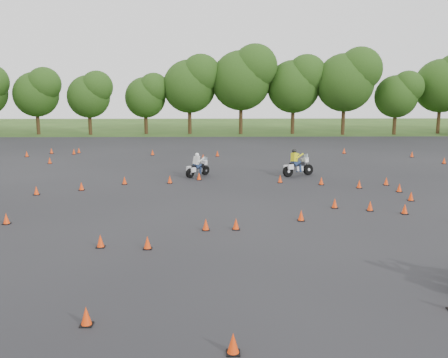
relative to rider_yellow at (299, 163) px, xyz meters
The scene contains 6 objects.
ground 12.46m from the rider_yellow, 113.41° to the right, with size 140.00×140.00×0.00m, color #2D5119.
asphalt_pad 7.37m from the rider_yellow, 132.41° to the right, with size 62.00×62.00×0.00m, color black.
treeline 24.04m from the rider_yellow, 96.63° to the left, with size 87.32×32.26×11.10m.
traffic_cones 7.88m from the rider_yellow, 135.72° to the right, with size 36.22×33.42×0.45m.
rider_yellow is the anchor object (origin of this frame).
rider_white 6.49m from the rider_yellow, behind, with size 2.00×0.61×1.54m, color beige, non-canonical shape.
Camera 1 is at (-0.46, -20.05, 5.67)m, focal length 40.00 mm.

